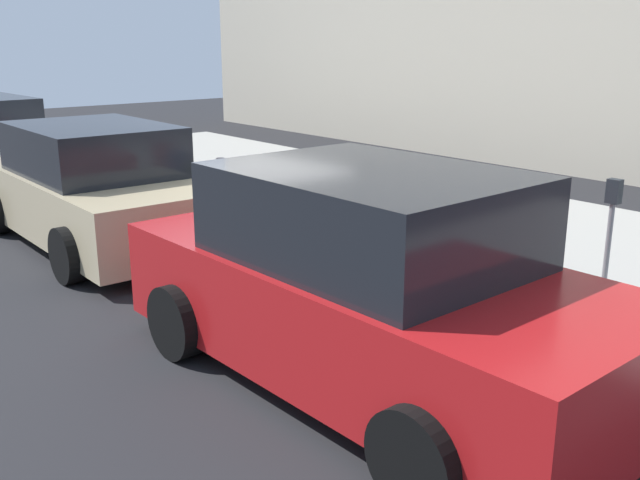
# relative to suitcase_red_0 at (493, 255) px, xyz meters

# --- Properties ---
(ground_plane) EXTENTS (40.00, 40.00, 0.00)m
(ground_plane) POSITION_rel_suitcase_red_0_xyz_m (3.96, 0.55, -0.50)
(ground_plane) COLOR black
(sidewalk_curb) EXTENTS (18.00, 5.00, 0.14)m
(sidewalk_curb) POSITION_rel_suitcase_red_0_xyz_m (3.96, -1.95, -0.43)
(sidewalk_curb) COLOR #9E9B93
(sidewalk_curb) RESTS_ON ground_plane
(suitcase_red_0) EXTENTS (0.44, 0.23, 0.95)m
(suitcase_red_0) POSITION_rel_suitcase_red_0_xyz_m (0.00, 0.00, 0.00)
(suitcase_red_0) COLOR red
(suitcase_red_0) RESTS_ON sidewalk_curb
(suitcase_navy_1) EXTENTS (0.46, 0.26, 0.90)m
(suitcase_navy_1) POSITION_rel_suitcase_red_0_xyz_m (0.51, -0.02, -0.04)
(suitcase_navy_1) COLOR navy
(suitcase_navy_1) RESTS_ON sidewalk_curb
(suitcase_olive_2) EXTENTS (0.49, 0.25, 0.82)m
(suitcase_olive_2) POSITION_rel_suitcase_red_0_xyz_m (1.06, -0.06, -0.10)
(suitcase_olive_2) COLOR #59601E
(suitcase_olive_2) RESTS_ON sidewalk_curb
(suitcase_silver_3) EXTENTS (0.35, 0.24, 0.86)m
(suitcase_silver_3) POSITION_rel_suitcase_red_0_xyz_m (1.54, -0.09, -0.05)
(suitcase_silver_3) COLOR #9EA0A8
(suitcase_silver_3) RESTS_ON sidewalk_curb
(suitcase_maroon_4) EXTENTS (0.39, 0.26, 0.90)m
(suitcase_maroon_4) POSITION_rel_suitcase_red_0_xyz_m (1.98, 0.02, -0.07)
(suitcase_maroon_4) COLOR maroon
(suitcase_maroon_4) RESTS_ON sidewalk_curb
(suitcase_teal_5) EXTENTS (0.47, 0.21, 0.76)m
(suitcase_teal_5) POSITION_rel_suitcase_red_0_xyz_m (2.47, -0.01, -0.08)
(suitcase_teal_5) COLOR #0F606B
(suitcase_teal_5) RESTS_ON sidewalk_curb
(suitcase_black_6) EXTENTS (0.42, 0.18, 0.99)m
(suitcase_black_6) POSITION_rel_suitcase_red_0_xyz_m (2.98, -0.08, -0.01)
(suitcase_black_6) COLOR black
(suitcase_black_6) RESTS_ON sidewalk_curb
(suitcase_red_7) EXTENTS (0.50, 0.30, 0.85)m
(suitcase_red_7) POSITION_rel_suitcase_red_0_xyz_m (3.50, 0.05, -0.06)
(suitcase_red_7) COLOR red
(suitcase_red_7) RESTS_ON sidewalk_curb
(fire_hydrant) EXTENTS (0.39, 0.21, 0.74)m
(fire_hydrant) POSITION_rel_suitcase_red_0_xyz_m (4.42, -0.01, 0.02)
(fire_hydrant) COLOR #99999E
(fire_hydrant) RESTS_ON sidewalk_curb
(bollard_post) EXTENTS (0.13, 0.13, 0.76)m
(bollard_post) POSITION_rel_suitcase_red_0_xyz_m (4.90, 0.14, 0.02)
(bollard_post) COLOR #333338
(bollard_post) RESTS_ON sidewalk_curb
(parking_meter) EXTENTS (0.12, 0.09, 1.27)m
(parking_meter) POSITION_rel_suitcase_red_0_xyz_m (-1.06, -0.26, 0.46)
(parking_meter) COLOR slate
(parking_meter) RESTS_ON sidewalk_curb
(parked_car_red_0) EXTENTS (4.37, 2.12, 1.69)m
(parked_car_red_0) POSITION_rel_suitcase_red_0_xyz_m (-0.45, 2.17, 0.29)
(parked_car_red_0) COLOR #AD1619
(parked_car_red_0) RESTS_ON ground_plane
(parked_car_beige_1) EXTENTS (4.36, 2.07, 1.56)m
(parked_car_beige_1) POSITION_rel_suitcase_red_0_xyz_m (4.69, 2.17, 0.23)
(parked_car_beige_1) COLOR tan
(parked_car_beige_1) RESTS_ON ground_plane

